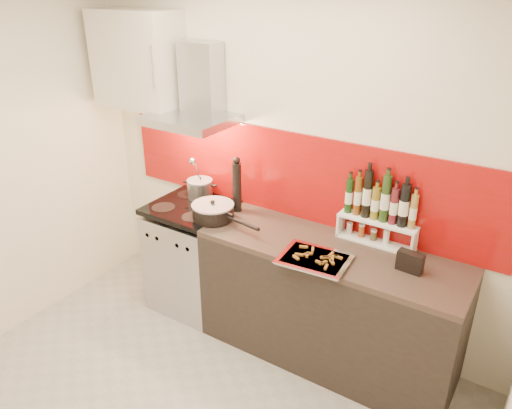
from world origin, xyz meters
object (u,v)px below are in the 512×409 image
Objects in this scene: range_stove at (194,257)px; saute_pan at (214,211)px; baking_tray at (315,259)px; counter at (328,304)px; stock_pot at (200,189)px; pepper_mill at (237,185)px.

saute_pan is (0.29, -0.08, 0.52)m from range_stove.
saute_pan is at bearing 172.09° from baking_tray.
counter is at bearing 0.23° from range_stove.
saute_pan is 1.30× the size of baking_tray.
baking_tray is (1.18, -0.20, 0.47)m from range_stove.
stock_pot is 0.34× the size of saute_pan.
saute_pan reaches higher than baking_tray.
counter is 1.05m from saute_pan.
range_stove is 4.46× the size of stock_pot.
counter is 2.99× the size of saute_pan.
saute_pan is (0.31, -0.23, -0.02)m from stock_pot.
pepper_mill is at bearing 171.41° from counter.
pepper_mill is (0.06, 0.21, 0.15)m from saute_pan.
stock_pot is (-1.23, 0.15, 0.54)m from counter.
pepper_mill is at bearing 73.32° from saute_pan.
baking_tray is at bearing -22.05° from pepper_mill.
pepper_mill reaches higher than saute_pan.
range_stove is 2.09× the size of pepper_mill.
baking_tray is (0.83, -0.34, -0.19)m from pepper_mill.
saute_pan is at bearing -174.78° from counter.
stock_pot is 0.40m from pepper_mill.
range_stove is 1.51× the size of saute_pan.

